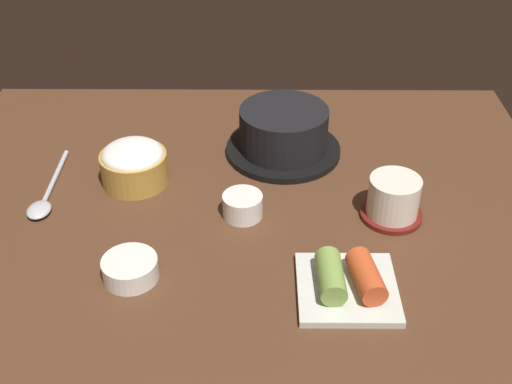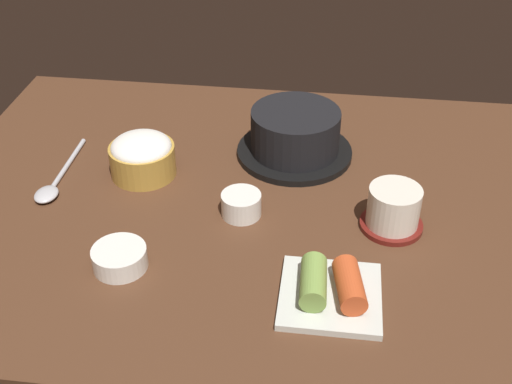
% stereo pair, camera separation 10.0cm
% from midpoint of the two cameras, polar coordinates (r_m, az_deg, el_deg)
% --- Properties ---
extents(dining_table, '(1.00, 0.76, 0.02)m').
position_cam_midpoint_polar(dining_table, '(1.04, -3.85, -1.25)').
color(dining_table, '#4C2D1C').
rests_on(dining_table, ground).
extents(stone_pot, '(0.20, 0.20, 0.08)m').
position_cam_midpoint_polar(stone_pot, '(1.12, -0.14, 5.11)').
color(stone_pot, black).
rests_on(stone_pot, dining_table).
extents(rice_bowl, '(0.11, 0.11, 0.07)m').
position_cam_midpoint_polar(rice_bowl, '(1.08, -13.16, 2.35)').
color(rice_bowl, '#B78C38').
rests_on(rice_bowl, dining_table).
extents(tea_cup_with_saucer, '(0.09, 0.09, 0.07)m').
position_cam_midpoint_polar(tea_cup_with_saucer, '(0.99, 9.00, -0.69)').
color(tea_cup_with_saucer, maroon).
rests_on(tea_cup_with_saucer, dining_table).
extents(banchan_cup_center, '(0.06, 0.06, 0.04)m').
position_cam_midpoint_polar(banchan_cup_center, '(0.99, -3.88, -1.23)').
color(banchan_cup_center, white).
rests_on(banchan_cup_center, dining_table).
extents(kimchi_plate, '(0.13, 0.13, 0.04)m').
position_cam_midpoint_polar(kimchi_plate, '(0.86, 4.67, -7.91)').
color(kimchi_plate, silver).
rests_on(kimchi_plate, dining_table).
extents(side_bowl_near, '(0.08, 0.08, 0.03)m').
position_cam_midpoint_polar(side_bowl_near, '(0.91, -13.96, -6.54)').
color(side_bowl_near, white).
rests_on(side_bowl_near, dining_table).
extents(spoon, '(0.04, 0.19, 0.01)m').
position_cam_midpoint_polar(spoon, '(1.09, -20.38, -0.69)').
color(spoon, '#B7B7BC').
rests_on(spoon, dining_table).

